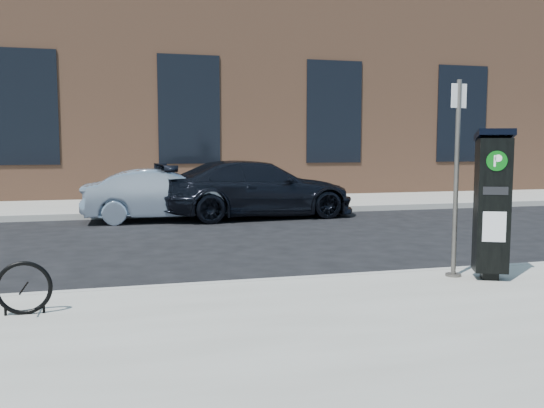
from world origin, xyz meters
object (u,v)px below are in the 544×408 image
object	(u,v)px
bike_rack	(24,288)
car_dark	(257,189)
parking_kiosk	(492,203)
car_silver	(164,195)
sign_pole	(456,180)

from	to	relation	value
bike_rack	car_dark	bearing A→B (deg)	62.45
parking_kiosk	bike_rack	size ratio (longest dim) A/B	3.47
parking_kiosk	car_silver	xyz separation A→B (m)	(-3.48, 7.96, -0.48)
parking_kiosk	car_silver	bearing A→B (deg)	137.81
car_silver	car_dark	xyz separation A→B (m)	(2.36, 0.11, 0.09)
sign_pole	bike_rack	xyz separation A→B (m)	(-5.09, -0.43, -0.98)
parking_kiosk	bike_rack	bearing A→B (deg)	-153.98
parking_kiosk	car_silver	world-z (taller)	parking_kiosk
parking_kiosk	car_dark	bearing A→B (deg)	122.10
sign_pole	car_silver	bearing A→B (deg)	105.70
bike_rack	car_silver	distance (m)	8.37
sign_pole	car_dark	distance (m)	7.89
parking_kiosk	bike_rack	world-z (taller)	parking_kiosk
bike_rack	car_silver	bearing A→B (deg)	76.55
parking_kiosk	car_dark	world-z (taller)	parking_kiosk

